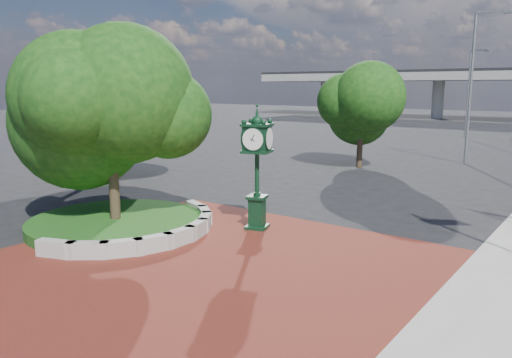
% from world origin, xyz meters
% --- Properties ---
extents(ground, '(200.00, 200.00, 0.00)m').
position_xyz_m(ground, '(0.00, 0.00, 0.00)').
color(ground, black).
rests_on(ground, ground).
extents(plaza, '(12.00, 12.00, 0.04)m').
position_xyz_m(plaza, '(0.00, -1.00, 0.02)').
color(plaza, maroon).
rests_on(plaza, ground).
extents(planter_wall, '(2.96, 6.77, 0.54)m').
position_xyz_m(planter_wall, '(-2.71, -0.00, 0.27)').
color(planter_wall, '#9E9B93').
rests_on(planter_wall, ground).
extents(grass_bed, '(6.10, 6.10, 0.40)m').
position_xyz_m(grass_bed, '(-5.00, 0.00, 0.20)').
color(grass_bed, '#1C4C15').
rests_on(grass_bed, ground).
extents(tree_planter, '(5.20, 5.20, 6.33)m').
position_xyz_m(tree_planter, '(-5.00, 0.00, 3.72)').
color(tree_planter, '#38281C').
rests_on(tree_planter, ground).
extents(tree_northwest, '(5.60, 5.60, 6.93)m').
position_xyz_m(tree_northwest, '(-13.00, 5.00, 4.12)').
color(tree_northwest, '#38281C').
rests_on(tree_northwest, ground).
extents(tree_street, '(4.40, 4.40, 5.45)m').
position_xyz_m(tree_street, '(-4.00, 18.00, 3.24)').
color(tree_street, '#38281C').
rests_on(tree_street, ground).
extents(post_clock, '(1.10, 1.10, 4.37)m').
position_xyz_m(post_clock, '(-0.93, 3.00, 2.40)').
color(post_clock, black).
rests_on(post_clock, ground).
extents(street_lamp_near, '(2.16, 0.29, 9.63)m').
position_xyz_m(street_lamp_near, '(1.23, 23.47, 5.64)').
color(street_lamp_near, slate).
rests_on(street_lamp_near, ground).
extents(street_lamp_far, '(1.85, 0.69, 8.42)m').
position_xyz_m(street_lamp_far, '(-3.15, 40.61, 4.93)').
color(street_lamp_far, slate).
rests_on(street_lamp_far, ground).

